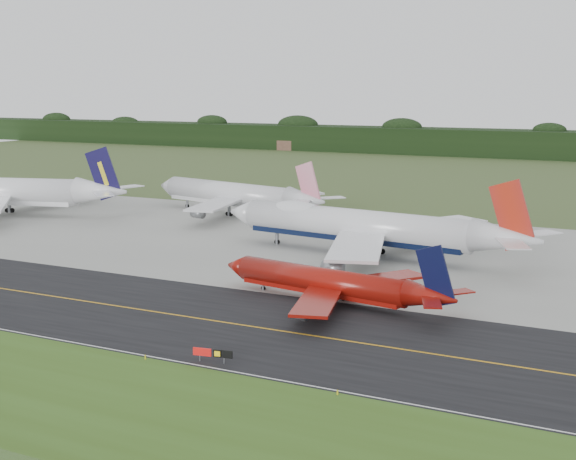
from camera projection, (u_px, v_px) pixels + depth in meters
The scene contains 14 objects.
ground at pixel (210, 310), 110.70m from camera, with size 600.00×600.00×0.00m, color #324620.
grass_verge at pixel (22, 396), 79.95m from camera, with size 400.00×30.00×0.01m, color #365318.
taxiway at pixel (194, 318), 107.18m from camera, with size 400.00×32.00×0.02m, color black.
apron at pixel (351, 246), 155.50m from camera, with size 400.00×78.00×0.01m, color gray.
taxiway_centreline at pixel (194, 318), 107.18m from camera, with size 400.00×0.40×0.00m, color #C78A12.
taxiway_edge_line at pixel (120, 351), 93.56m from camera, with size 400.00×0.25×0.00m, color silver.
horizon_treeline at pixel (546, 146), 350.23m from camera, with size 700.00×25.00×12.00m.
jet_ba_747 at pixel (365, 227), 145.89m from camera, with size 63.43×52.14×15.95m.
jet_red_737 at pixel (333, 284), 113.98m from camera, with size 38.54×31.08×10.43m.
jet_navy_gold at pixel (0, 192), 193.73m from camera, with size 64.59×55.01×16.94m.
jet_star_tail at pixel (237, 195), 194.34m from camera, with size 53.73×44.16×14.28m.
taxiway_sign at pixel (212, 353), 89.48m from camera, with size 4.66×0.97×1.57m.
edge_marker_center at pixel (145, 357), 90.71m from camera, with size 0.16×0.16×0.50m, color yellow.
edge_marker_right at pixel (337, 393), 80.16m from camera, with size 0.16×0.16×0.50m, color yellow.
Camera 1 is at (58.02, -90.63, 30.25)m, focal length 50.00 mm.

